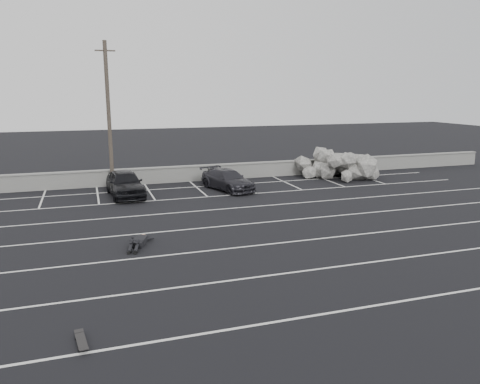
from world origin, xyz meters
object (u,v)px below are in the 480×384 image
object	(u,v)px
trash_bin	(214,174)
car_left	(125,183)
utility_pole	(109,116)
skateboard	(81,341)
car_right	(228,180)
riprap_pile	(345,167)
person	(140,238)

from	to	relation	value
trash_bin	car_left	bearing A→B (deg)	-154.36
utility_pole	skateboard	bearing A→B (deg)	-95.61
utility_pole	trash_bin	world-z (taller)	utility_pole
skateboard	car_right	bearing A→B (deg)	54.68
car_left	riprap_pile	distance (m)	15.31
car_left	skateboard	size ratio (longest dim) A/B	5.05
car_left	skateboard	xyz separation A→B (m)	(-2.40, -16.22, -0.68)
car_right	trash_bin	size ratio (longest dim) A/B	4.76
person	car_left	bearing A→B (deg)	109.60
utility_pole	riprap_pile	bearing A→B (deg)	-4.08
riprap_pile	skateboard	xyz separation A→B (m)	(-17.65, -17.63, -0.61)
person	skateboard	xyz separation A→B (m)	(-2.22, -7.23, -0.16)
trash_bin	person	distance (m)	13.49
trash_bin	skateboard	world-z (taller)	trash_bin
riprap_pile	car_left	bearing A→B (deg)	-174.73
car_left	trash_bin	distance (m)	6.79
riprap_pile	person	bearing A→B (deg)	-146.02
person	skateboard	distance (m)	7.56
utility_pole	trash_bin	bearing A→B (deg)	3.43
car_left	riprap_pile	size ratio (longest dim) A/B	0.79
car_right	skateboard	distance (m)	18.23
car_right	riprap_pile	xyz separation A→B (m)	(9.11, 1.53, 0.07)
car_left	utility_pole	world-z (taller)	utility_pole
car_right	utility_pole	world-z (taller)	utility_pole
riprap_pile	skateboard	world-z (taller)	riprap_pile
person	riprap_pile	bearing A→B (deg)	54.72
utility_pole	riprap_pile	size ratio (longest dim) A/B	1.57
car_right	trash_bin	xyz separation A→B (m)	(-0.03, 3.06, -0.16)
car_left	car_right	xyz separation A→B (m)	(6.14, -0.13, -0.14)
car_left	trash_bin	xyz separation A→B (m)	(6.11, 2.93, -0.31)
person	trash_bin	bearing A→B (deg)	82.92
car_left	skateboard	world-z (taller)	car_left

